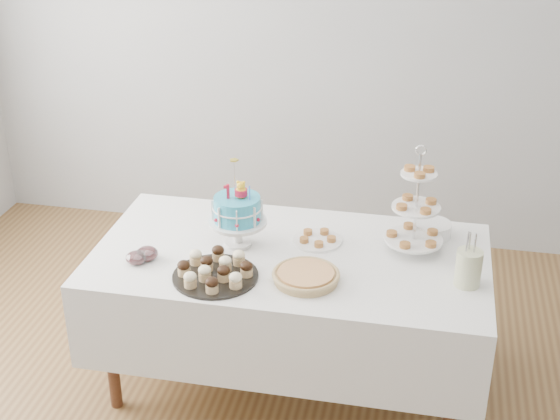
% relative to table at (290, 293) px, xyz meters
% --- Properties ---
extents(floor, '(5.00, 5.00, 0.00)m').
position_rel_table_xyz_m(floor, '(0.00, -0.30, -0.54)').
color(floor, brown).
rests_on(floor, ground).
extents(walls, '(5.04, 4.04, 2.70)m').
position_rel_table_xyz_m(walls, '(0.00, -0.30, 0.81)').
color(walls, '#999B9E').
rests_on(walls, floor).
extents(table, '(1.92, 1.02, 0.77)m').
position_rel_table_xyz_m(table, '(0.00, 0.00, 0.00)').
color(table, silver).
rests_on(table, floor).
extents(birthday_cake, '(0.29, 0.29, 0.45)m').
position_rel_table_xyz_m(birthday_cake, '(-0.27, 0.04, 0.35)').
color(birthday_cake, white).
rests_on(birthday_cake, table).
extents(cupcake_tray, '(0.40, 0.40, 0.09)m').
position_rel_table_xyz_m(cupcake_tray, '(-0.30, -0.29, 0.27)').
color(cupcake_tray, black).
rests_on(cupcake_tray, table).
extents(pie, '(0.31, 0.31, 0.05)m').
position_rel_table_xyz_m(pie, '(0.12, -0.23, 0.26)').
color(pie, tan).
rests_on(pie, table).
extents(tiered_stand, '(0.29, 0.29, 0.55)m').
position_rel_table_xyz_m(tiered_stand, '(0.58, 0.16, 0.46)').
color(tiered_stand, silver).
rests_on(tiered_stand, table).
extents(plate_stack, '(0.19, 0.19, 0.07)m').
position_rel_table_xyz_m(plate_stack, '(0.67, 0.33, 0.26)').
color(plate_stack, white).
rests_on(plate_stack, table).
extents(pastry_plate, '(0.25, 0.25, 0.04)m').
position_rel_table_xyz_m(pastry_plate, '(0.11, 0.15, 0.24)').
color(pastry_plate, white).
rests_on(pastry_plate, table).
extents(jam_bowl_a, '(0.10, 0.10, 0.06)m').
position_rel_table_xyz_m(jam_bowl_a, '(-0.70, -0.24, 0.26)').
color(jam_bowl_a, silver).
rests_on(jam_bowl_a, table).
extents(jam_bowl_b, '(0.11, 0.11, 0.06)m').
position_rel_table_xyz_m(jam_bowl_b, '(-0.66, -0.19, 0.26)').
color(jam_bowl_b, silver).
rests_on(jam_bowl_b, table).
extents(utensil_pitcher, '(0.12, 0.12, 0.26)m').
position_rel_table_xyz_m(utensil_pitcher, '(0.84, -0.12, 0.32)').
color(utensil_pitcher, beige).
rests_on(utensil_pitcher, table).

